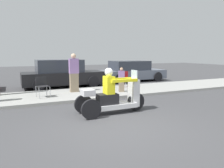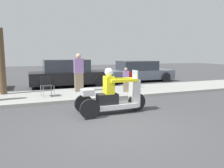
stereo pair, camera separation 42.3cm
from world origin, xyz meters
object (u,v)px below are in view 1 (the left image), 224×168
at_px(spectator_mid_group, 74,73).
at_px(parked_car_lot_far, 131,71).
at_px(folding_chair_curbside, 126,77).
at_px(parked_car_lot_right, 62,74).
at_px(spectator_near_curb, 121,80).
at_px(folding_chair_set_back, 42,85).
at_px(motorcycle_trike, 112,97).

relative_size(spectator_mid_group, parked_car_lot_far, 0.40).
xyz_separation_m(folding_chair_curbside, parked_car_lot_right, (-2.92, 2.22, 0.10)).
distance_m(spectator_near_curb, folding_chair_curbside, 1.59).
distance_m(spectator_mid_group, parked_car_lot_far, 5.81).
height_order(folding_chair_curbside, parked_car_lot_right, parked_car_lot_right).
height_order(spectator_near_curb, parked_car_lot_far, parked_car_lot_far).
relative_size(folding_chair_set_back, parked_car_lot_right, 0.18).
relative_size(spectator_near_curb, folding_chair_curbside, 1.38).
bearing_deg(spectator_near_curb, spectator_mid_group, 155.37).
bearing_deg(parked_car_lot_far, motorcycle_trike, -123.90).
bearing_deg(motorcycle_trike, parked_car_lot_right, 92.17).
bearing_deg(spectator_mid_group, parked_car_lot_right, 89.83).
distance_m(spectator_mid_group, folding_chair_curbside, 2.97).
bearing_deg(motorcycle_trike, parked_car_lot_far, 56.10).
relative_size(spectator_mid_group, folding_chair_set_back, 2.16).
height_order(spectator_mid_group, parked_car_lot_right, spectator_mid_group).
xyz_separation_m(spectator_mid_group, folding_chair_set_back, (-1.51, -0.62, -0.35)).
relative_size(motorcycle_trike, parked_car_lot_far, 0.52).
bearing_deg(folding_chair_set_back, spectator_mid_group, 22.33).
xyz_separation_m(motorcycle_trike, parked_car_lot_right, (-0.24, 6.29, 0.21)).
height_order(motorcycle_trike, folding_chair_curbside, motorcycle_trike).
distance_m(folding_chair_set_back, parked_car_lot_far, 7.41).
height_order(motorcycle_trike, parked_car_lot_right, parked_car_lot_right).
distance_m(spectator_mid_group, parked_car_lot_right, 2.60).
bearing_deg(parked_car_lot_far, parked_car_lot_right, -173.22).
height_order(spectator_near_curb, folding_chair_set_back, spectator_near_curb).
bearing_deg(parked_car_lot_far, folding_chair_set_back, -149.25).
distance_m(folding_chair_curbside, parked_car_lot_far, 3.40).
height_order(motorcycle_trike, spectator_mid_group, spectator_mid_group).
height_order(parked_car_lot_right, parked_car_lot_far, parked_car_lot_right).
height_order(folding_chair_curbside, parked_car_lot_far, parked_car_lot_far).
bearing_deg(spectator_near_curb, folding_chair_set_back, 175.15).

